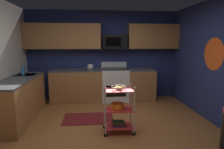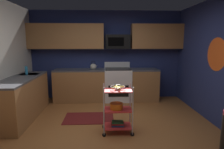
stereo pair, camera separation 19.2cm
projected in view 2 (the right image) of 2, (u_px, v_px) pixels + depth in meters
The scene contains 14 objects.
floor at pixel (108, 134), 3.71m from camera, with size 4.40×4.80×0.04m, color #995B2D.
wall_back at pixel (106, 55), 5.89m from camera, with size 4.52×0.06×2.60m, color navy.
wall_flower_decal at pixel (216, 54), 3.94m from camera, with size 0.68×0.68×0.00m, color #E5591E.
counter_run at pixel (78, 89), 5.16m from camera, with size 3.69×2.57×0.92m.
oven_range at pixel (118, 84), 5.72m from camera, with size 0.76×0.65×1.10m.
upper_cabinets at pixel (104, 36), 5.60m from camera, with size 4.40×0.33×0.70m.
microwave at pixel (118, 42), 5.62m from camera, with size 0.70×0.39×0.40m.
rolling_cart at pixel (118, 109), 3.66m from camera, with size 0.59×0.37×0.91m.
fruit_bowl at pixel (118, 87), 3.59m from camera, with size 0.27×0.27×0.07m.
mixing_bowl_large at pixel (116, 106), 3.65m from camera, with size 0.25×0.25×0.11m.
book_stack at pixel (118, 124), 3.71m from camera, with size 0.24×0.16×0.09m.
kettle at pixel (93, 67), 5.60m from camera, with size 0.21×0.18×0.26m.
dish_soap_bottle at pixel (26, 70), 4.70m from camera, with size 0.06×0.06×0.20m, color #2D8CBF.
floor_rug at pixel (89, 118), 4.40m from camera, with size 1.10×0.70×0.01m, color maroon.
Camera 2 is at (-0.08, -3.47, 1.70)m, focal length 31.42 mm.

